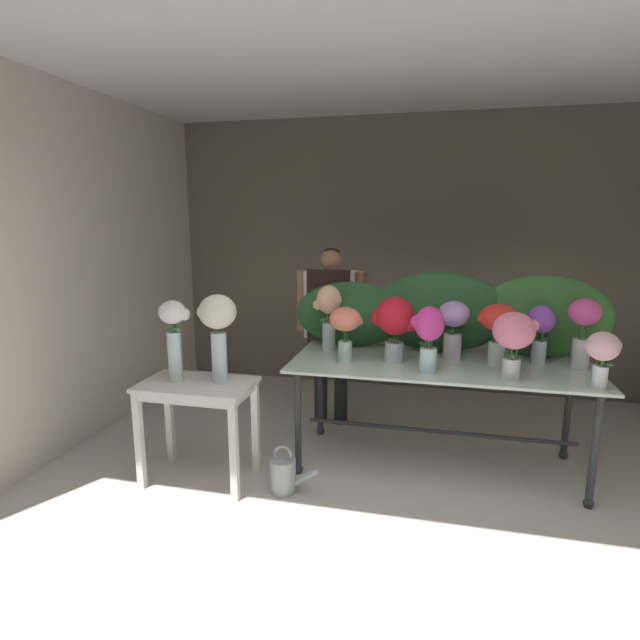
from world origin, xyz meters
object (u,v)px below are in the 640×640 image
object	(u,v)px
vase_fuchsia_hydrangea	(583,327)
vase_white_roses_tall	(174,333)
florist	(331,317)
vase_blush_ranunculus	(603,353)
display_table_glass	(439,378)
vase_scarlet_roses	(498,325)
vase_lilac_peonies	(453,325)
vase_crimson_tulips	(395,322)
watering_can	(284,475)
vase_magenta_stock	(428,333)
vase_violet_dahlias	(541,328)
vase_peach_lilies	(329,310)
vase_rosy_carnations	(514,336)
vase_cream_lisianthus_tall	(218,325)
side_table_white	(197,397)
vase_coral_snapdragons	(346,326)

from	to	relation	value
vase_fuchsia_hydrangea	vase_white_roses_tall	bearing A→B (deg)	-166.17
florist	vase_blush_ranunculus	size ratio (longest dim) A/B	4.43
display_table_glass	vase_scarlet_roses	xyz separation A→B (m)	(0.39, 0.03, 0.41)
vase_lilac_peonies	vase_crimson_tulips	world-z (taller)	vase_crimson_tulips
vase_blush_ranunculus	watering_can	distance (m)	2.21
vase_crimson_tulips	watering_can	bearing A→B (deg)	-139.30
vase_magenta_stock	watering_can	world-z (taller)	vase_magenta_stock
vase_violet_dahlias	vase_lilac_peonies	bearing A→B (deg)	-179.60
vase_violet_dahlias	watering_can	distance (m)	2.11
vase_peach_lilies	vase_magenta_stock	bearing A→B (deg)	-26.91
vase_lilac_peonies	vase_white_roses_tall	distance (m)	2.03
vase_rosy_carnations	vase_cream_lisianthus_tall	distance (m)	1.98
side_table_white	vase_scarlet_roses	size ratio (longest dim) A/B	1.73
vase_coral_snapdragons	vase_rosy_carnations	bearing A→B (deg)	-7.17
vase_rosy_carnations	vase_violet_dahlias	bearing A→B (deg)	59.87
vase_lilac_peonies	vase_cream_lisianthus_tall	xyz separation A→B (m)	(-1.58, -0.69, 0.06)
display_table_glass	vase_crimson_tulips	size ratio (longest dim) A/B	4.46
display_table_glass	vase_lilac_peonies	world-z (taller)	vase_lilac_peonies
display_table_glass	vase_fuchsia_hydrangea	bearing A→B (deg)	4.72
vase_lilac_peonies	watering_can	world-z (taller)	vase_lilac_peonies
display_table_glass	vase_white_roses_tall	size ratio (longest dim) A/B	3.78
vase_scarlet_roses	vase_blush_ranunculus	distance (m)	0.70
vase_lilac_peonies	vase_white_roses_tall	world-z (taller)	vase_white_roses_tall
florist	vase_coral_snapdragons	size ratio (longest dim) A/B	3.91
vase_lilac_peonies	vase_blush_ranunculus	world-z (taller)	vase_lilac_peonies
display_table_glass	watering_can	distance (m)	1.33
vase_magenta_stock	vase_crimson_tulips	distance (m)	0.32
vase_crimson_tulips	side_table_white	bearing A→B (deg)	-156.94
side_table_white	vase_magenta_stock	size ratio (longest dim) A/B	1.70
vase_magenta_stock	vase_fuchsia_hydrangea	xyz separation A→B (m)	(1.05, 0.32, 0.03)
side_table_white	vase_violet_dahlias	world-z (taller)	vase_violet_dahlias
florist	vase_lilac_peonies	bearing A→B (deg)	-26.27
vase_blush_ranunculus	watering_can	bearing A→B (deg)	-172.04
display_table_glass	vase_blush_ranunculus	size ratio (longest dim) A/B	5.99
vase_rosy_carnations	florist	bearing A→B (deg)	147.10
side_table_white	vase_lilac_peonies	world-z (taller)	vase_lilac_peonies
display_table_glass	watering_can	xyz separation A→B (m)	(-1.02, -0.63, -0.58)
vase_coral_snapdragons	vase_fuchsia_hydrangea	bearing A→B (deg)	7.15
vase_magenta_stock	watering_can	bearing A→B (deg)	-157.39
vase_fuchsia_hydrangea	vase_white_roses_tall	distance (m)	2.85
vase_magenta_stock	vase_crimson_tulips	bearing A→B (deg)	141.03
vase_rosy_carnations	vase_white_roses_tall	size ratio (longest dim) A/B	0.78
vase_lilac_peonies	watering_can	bearing A→B (deg)	-145.37
vase_coral_snapdragons	vase_fuchsia_hydrangea	distance (m)	1.66
vase_peach_lilies	vase_cream_lisianthus_tall	xyz separation A→B (m)	(-0.62, -0.71, 0.00)
vase_scarlet_roses	side_table_white	bearing A→B (deg)	-162.82
vase_magenta_stock	vase_lilac_peonies	bearing A→B (deg)	65.25
vase_magenta_stock	vase_cream_lisianthus_tall	bearing A→B (deg)	-167.49
side_table_white	vase_magenta_stock	bearing A→B (deg)	12.99
display_table_glass	vase_rosy_carnations	world-z (taller)	vase_rosy_carnations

